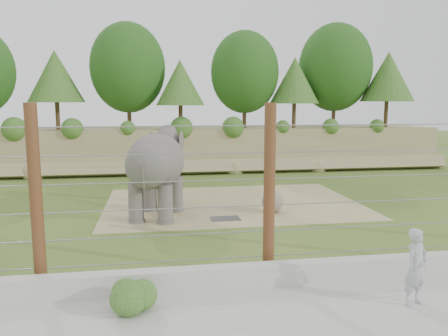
{
  "coord_description": "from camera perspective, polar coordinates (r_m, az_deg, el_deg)",
  "views": [
    {
      "loc": [
        -2.53,
        -13.88,
        3.98
      ],
      "look_at": [
        0.0,
        2.0,
        1.6
      ],
      "focal_mm": 35.0,
      "sensor_mm": 36.0,
      "label": 1
    }
  ],
  "objects": [
    {
      "name": "ground",
      "position": [
        14.66,
        1.24,
        -7.33
      ],
      "size": [
        90.0,
        90.0,
        0.0
      ],
      "primitive_type": "plane",
      "color": "#385B20",
      "rests_on": "ground"
    },
    {
      "name": "back_embankment",
      "position": [
        26.74,
        -2.38,
        8.37
      ],
      "size": [
        30.0,
        5.52,
        8.77
      ],
      "color": "#93865D",
      "rests_on": "ground"
    },
    {
      "name": "dirt_patch",
      "position": [
        17.61,
        1.1,
        -4.62
      ],
      "size": [
        10.0,
        7.0,
        0.02
      ],
      "primitive_type": "cube",
      "color": "tan",
      "rests_on": "ground"
    },
    {
      "name": "drain_grate",
      "position": [
        15.21,
        0.18,
        -6.61
      ],
      "size": [
        1.0,
        0.6,
        0.03
      ],
      "primitive_type": "cube",
      "color": "#262628",
      "rests_on": "dirt_patch"
    },
    {
      "name": "elephant",
      "position": [
        15.44,
        -8.82,
        -0.74
      ],
      "size": [
        2.6,
        4.13,
        3.1
      ],
      "primitive_type": null,
      "rotation": [
        0.0,
        0.0,
        -0.27
      ],
      "color": "#56514D",
      "rests_on": "ground"
    },
    {
      "name": "stone_ball",
      "position": [
        16.15,
        6.39,
        -4.38
      ],
      "size": [
        0.79,
        0.79,
        0.79
      ],
      "primitive_type": "sphere",
      "color": "gray",
      "rests_on": "dirt_patch"
    },
    {
      "name": "retaining_wall",
      "position": [
        9.96,
        6.54,
        -13.62
      ],
      "size": [
        26.0,
        0.35,
        0.5
      ],
      "primitive_type": "cube",
      "color": "#B8B6AA",
      "rests_on": "ground"
    },
    {
      "name": "walkway",
      "position": [
        8.34,
        10.43,
        -20.18
      ],
      "size": [
        26.0,
        4.0,
        0.01
      ],
      "primitive_type": "cube",
      "color": "#B8B6AA",
      "rests_on": "ground"
    },
    {
      "name": "barrier_fence",
      "position": [
        9.92,
        5.93,
        -3.13
      ],
      "size": [
        20.26,
        0.26,
        4.0
      ],
      "color": "#553018",
      "rests_on": "ground"
    },
    {
      "name": "walkway_shrub",
      "position": [
        8.87,
        -11.9,
        -15.93
      ],
      "size": [
        0.67,
        0.67,
        0.67
      ],
      "primitive_type": "sphere",
      "color": "#2B5C1A",
      "rests_on": "walkway"
    },
    {
      "name": "zookeeper",
      "position": [
        9.59,
        23.82,
        -11.76
      ],
      "size": [
        0.67,
        0.57,
        1.56
      ],
      "primitive_type": "imported",
      "rotation": [
        0.0,
        0.0,
        0.42
      ],
      "color": "#B4B8BE",
      "rests_on": "walkway"
    }
  ]
}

